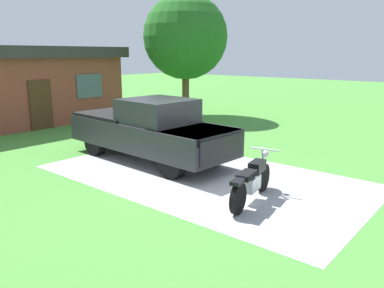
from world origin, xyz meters
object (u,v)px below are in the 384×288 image
at_px(motorcycle, 252,181).
at_px(shade_tree, 185,37).
at_px(neighbor_house, 11,84).
at_px(pickup_truck, 148,129).

xyz_separation_m(motorcycle, shade_tree, (8.01, 8.83, 3.51)).
bearing_deg(neighbor_house, pickup_truck, -92.60).
xyz_separation_m(shade_tree, neighbor_house, (-6.62, 4.98, -2.19)).
distance_m(pickup_truck, neighbor_house, 9.60).
height_order(motorcycle, neighbor_house, neighbor_house).
relative_size(motorcycle, shade_tree, 0.36).
relative_size(pickup_truck, shade_tree, 0.94).
bearing_deg(neighbor_house, shade_tree, -36.94).
height_order(shade_tree, neighbor_house, shade_tree).
relative_size(shade_tree, neighbor_house, 0.63).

